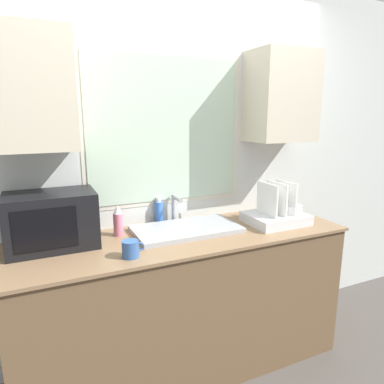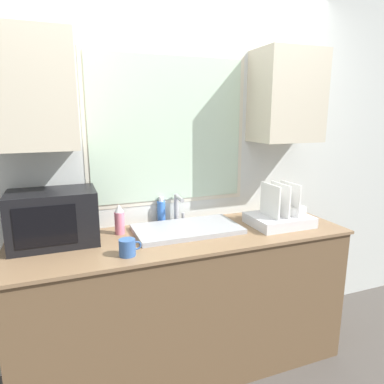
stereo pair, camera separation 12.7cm
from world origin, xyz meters
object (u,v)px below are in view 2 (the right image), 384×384
Objects in this scene: dish_rack at (280,216)px; spray_bottle at (119,220)px; mug_near_sink at (128,247)px; soap_bottle at (161,211)px; faucet at (178,206)px; microwave at (53,218)px.

dish_rack is 2.05× the size of spray_bottle.
spray_bottle reaches higher than mug_near_sink.
mug_near_sink is at bearing -123.88° from soap_bottle.
soap_bottle is (-0.11, 0.03, -0.03)m from faucet.
faucet reaches higher than spray_bottle.
dish_rack is at bearing -7.04° from microwave.
mug_near_sink is (-1.08, -0.15, -0.02)m from dish_rack.
spray_bottle is at bearing -158.29° from soap_bottle.
spray_bottle is at bearing 87.17° from mug_near_sink.
mug_near_sink is (0.36, -0.33, -0.11)m from microwave.
faucet is 0.12m from soap_bottle.
dish_rack is 1.08m from spray_bottle.
soap_bottle reaches higher than mug_near_sink.
faucet is 0.81m from microwave.
dish_rack is 1.09m from mug_near_sink.
dish_rack is (1.44, -0.18, -0.10)m from microwave.
dish_rack reaches higher than mug_near_sink.
mug_near_sink is (-0.33, -0.49, -0.04)m from soap_bottle.
microwave reaches higher than dish_rack.
spray_bottle is at bearing -167.68° from faucet.
spray_bottle is 0.37m from mug_near_sink.
soap_bottle is (0.31, 0.12, -0.01)m from spray_bottle.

